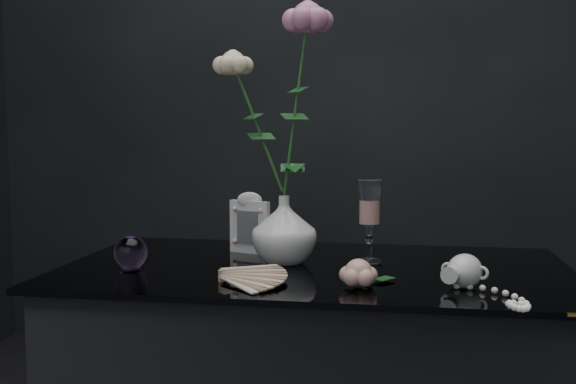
% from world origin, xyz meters
% --- Properties ---
extents(vase, '(0.18, 0.18, 0.14)m').
position_xyz_m(vase, '(-0.07, 0.07, 0.83)').
color(vase, silver).
rests_on(vase, table).
extents(wine_glass, '(0.07, 0.07, 0.18)m').
position_xyz_m(wine_glass, '(0.11, 0.11, 0.85)').
color(wine_glass, white).
rests_on(wine_glass, table).
extents(picture_frame, '(0.13, 0.11, 0.14)m').
position_xyz_m(picture_frame, '(-0.17, 0.17, 0.83)').
color(picture_frame, silver).
rests_on(picture_frame, table).
extents(paperweight, '(0.09, 0.09, 0.07)m').
position_xyz_m(paperweight, '(-0.37, -0.04, 0.80)').
color(paperweight, '#A777C2').
rests_on(paperweight, table).
extents(paper_fan, '(0.30, 0.27, 0.03)m').
position_xyz_m(paper_fan, '(-0.16, -0.12, 0.77)').
color(paper_fan, '#F9E3C7').
rests_on(paper_fan, table).
extents(loose_rose, '(0.17, 0.19, 0.05)m').
position_xyz_m(loose_rose, '(0.10, -0.12, 0.79)').
color(loose_rose, '#DEA28F').
rests_on(loose_rose, table).
extents(pearl_jar, '(0.29, 0.29, 0.06)m').
position_xyz_m(pearl_jar, '(0.29, -0.09, 0.79)').
color(pearl_jar, silver).
rests_on(pearl_jar, table).
extents(roses, '(0.23, 0.11, 0.46)m').
position_xyz_m(roses, '(-0.08, 0.07, 1.11)').
color(roses, beige).
rests_on(roses, vase).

